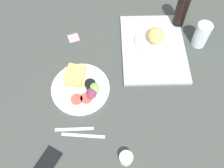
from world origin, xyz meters
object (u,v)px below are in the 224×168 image
fork (74,129)px  knife (83,136)px  cell_phone (45,165)px  bread_plate_near (154,38)px  serving_tray (153,48)px  soda_bottle (181,12)px  plate_with_salad (81,86)px  drinking_glass (202,35)px  espresso_cup (126,158)px  sticky_note (74,38)px

fork → knife: same height
cell_phone → bread_plate_near: bearing=171.1°
serving_tray → soda_bottle: soda_bottle is taller
soda_bottle → bread_plate_near: bearing=-48.5°
plate_with_salad → knife: bearing=3.8°
cell_phone → knife: bearing=159.0°
drinking_glass → fork: (46.81, -63.70, -6.59)cm
plate_with_salad → knife: size_ratio=1.46×
espresso_cup → bread_plate_near: bearing=163.6°
fork → sticky_note: (-52.16, -3.11, -0.19)cm
espresso_cup → cell_phone: size_ratio=0.39×
drinking_glass → espresso_cup: bearing=-34.7°
serving_tray → fork: size_ratio=2.65×
sticky_note → cell_phone: bearing=-6.7°
knife → sticky_note: bearing=102.7°
bread_plate_near → fork: size_ratio=1.13×
soda_bottle → knife: (63.29, -50.62, -9.66)cm
cell_phone → sticky_note: cell_phone is taller
knife → espresso_cup: bearing=-25.1°
bread_plate_near → fork: 61.89cm
bread_plate_near → drinking_glass: 23.99cm
drinking_glass → soda_bottle: (-13.49, -9.08, 3.08)cm
fork → knife: 5.00cm
drinking_glass → knife: (49.81, -59.70, -6.59)cm
fork → sticky_note: size_ratio=3.04×
knife → sticky_note: 55.62cm
knife → plate_with_salad: bearing=99.2°
sticky_note → knife: bearing=7.3°
serving_tray → knife: bearing=-37.2°
drinking_glass → soda_bottle: soda_bottle is taller
fork → sticky_note: fork is taller
soda_bottle → knife: size_ratio=1.04×
knife → sticky_note: (-55.16, -7.11, -0.19)cm
soda_bottle → espresso_cup: size_ratio=3.54×
plate_with_salad → espresso_cup: plate_with_salad is taller
bread_plate_near → espresso_cup: (60.72, -17.86, -2.56)cm
plate_with_salad → sticky_note: 32.02cm
drinking_glass → sticky_note: (-5.36, -66.81, -6.78)cm
serving_tray → knife: size_ratio=2.37×
knife → fork: bearing=148.5°
drinking_glass → fork: size_ratio=0.80×
soda_bottle → sticky_note: (8.13, -57.73, -9.85)cm
fork → cell_phone: bearing=-127.1°
plate_with_salad → sticky_note: bearing=-170.0°
fork → knife: bearing=-37.8°
bread_plate_near → plate_with_salad: 45.93cm
serving_tray → bread_plate_near: bread_plate_near is taller
espresso_cup → fork: bearing=-121.7°
plate_with_salad → sticky_note: (-31.50, -5.53, -1.68)cm
soda_bottle → knife: 81.62cm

